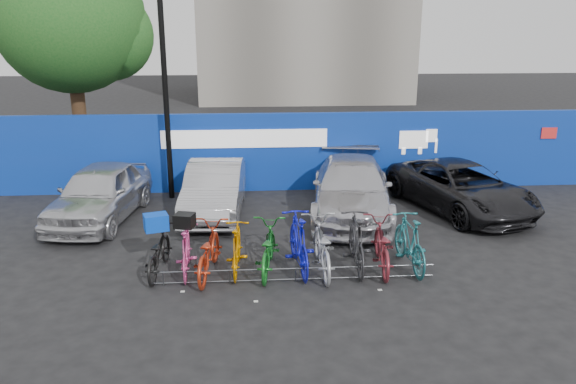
{
  "coord_description": "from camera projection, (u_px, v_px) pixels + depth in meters",
  "views": [
    {
      "loc": [
        -0.87,
        -10.81,
        4.89
      ],
      "look_at": [
        0.04,
        2.0,
        1.1
      ],
      "focal_mm": 35.0,
      "sensor_mm": 36.0,
      "label": 1
    }
  ],
  "objects": [
    {
      "name": "bike_9",
      "position": [
        410.0,
        242.0,
        11.7
      ],
      "size": [
        0.64,
        1.94,
        1.15
      ],
      "primitive_type": "imported",
      "rotation": [
        0.0,
        0.0,
        3.19
      ],
      "color": "#207178",
      "rests_on": "ground"
    },
    {
      "name": "car_2",
      "position": [
        352.0,
        188.0,
        15.02
      ],
      "size": [
        2.82,
        5.31,
        1.47
      ],
      "primitive_type": "imported",
      "rotation": [
        0.0,
        0.0,
        -0.16
      ],
      "color": "silver",
      "rests_on": "ground"
    },
    {
      "name": "car_1",
      "position": [
        215.0,
        189.0,
        15.12
      ],
      "size": [
        1.67,
        4.25,
        1.38
      ],
      "primitive_type": "imported",
      "rotation": [
        0.0,
        0.0,
        -0.05
      ],
      "color": "#A4A4A9",
      "rests_on": "ground"
    },
    {
      "name": "bike_4",
      "position": [
        267.0,
        248.0,
        11.53
      ],
      "size": [
        0.93,
        2.02,
        1.02
      ],
      "primitive_type": "imported",
      "rotation": [
        0.0,
        0.0,
        3.01
      ],
      "color": "#166C1F",
      "rests_on": "ground"
    },
    {
      "name": "bike_6",
      "position": [
        321.0,
        246.0,
        11.54
      ],
      "size": [
        0.75,
        2.09,
        1.09
      ],
      "primitive_type": "imported",
      "rotation": [
        0.0,
        0.0,
        3.15
      ],
      "color": "#9EA1A5",
      "rests_on": "ground"
    },
    {
      "name": "bike_rack",
      "position": [
        295.0,
        274.0,
        11.16
      ],
      "size": [
        5.6,
        0.03,
        0.3
      ],
      "color": "#595B60",
      "rests_on": "ground"
    },
    {
      "name": "ground",
      "position": [
        293.0,
        269.0,
        11.78
      ],
      "size": [
        100.0,
        100.0,
        0.0
      ],
      "primitive_type": "plane",
      "color": "black",
      "rests_on": "ground"
    },
    {
      "name": "bike_7",
      "position": [
        356.0,
        242.0,
        11.66
      ],
      "size": [
        0.64,
        2.0,
        1.19
      ],
      "primitive_type": "imported",
      "rotation": [
        0.0,
        0.0,
        3.1
      ],
      "color": "#2A2B2D",
      "rests_on": "ground"
    },
    {
      "name": "car_0",
      "position": [
        100.0,
        193.0,
        14.61
      ],
      "size": [
        2.32,
        4.52,
        1.47
      ],
      "primitive_type": "imported",
      "rotation": [
        0.0,
        0.0,
        -0.14
      ],
      "color": "silver",
      "rests_on": "ground"
    },
    {
      "name": "car_3",
      "position": [
        461.0,
        187.0,
        15.38
      ],
      "size": [
        3.5,
        5.22,
        1.33
      ],
      "primitive_type": "imported",
      "rotation": [
        0.0,
        0.0,
        0.3
      ],
      "color": "black",
      "rests_on": "ground"
    },
    {
      "name": "tree",
      "position": [
        77.0,
        21.0,
        19.51
      ],
      "size": [
        5.4,
        5.2,
        7.8
      ],
      "color": "#382314",
      "rests_on": "ground"
    },
    {
      "name": "cargo_crate",
      "position": [
        156.0,
        222.0,
        11.28
      ],
      "size": [
        0.55,
        0.48,
        0.33
      ],
      "primitive_type": "cube",
      "rotation": [
        0.0,
        0.0,
        0.31
      ],
      "color": "#073ECD",
      "rests_on": "bike_0"
    },
    {
      "name": "bike_5",
      "position": [
        299.0,
        242.0,
        11.6
      ],
      "size": [
        0.75,
        2.07,
        1.22
      ],
      "primitive_type": "imported",
      "rotation": [
        0.0,
        0.0,
        3.23
      ],
      "color": "#1116C2",
      "rests_on": "ground"
    },
    {
      "name": "bike_0",
      "position": [
        158.0,
        252.0,
        11.46
      ],
      "size": [
        0.76,
        1.85,
        0.95
      ],
      "primitive_type": "imported",
      "rotation": [
        0.0,
        0.0,
        3.07
      ],
      "color": "black",
      "rests_on": "ground"
    },
    {
      "name": "hoarding",
      "position": [
        278.0,
        152.0,
        17.18
      ],
      "size": [
        22.0,
        0.18,
        2.4
      ],
      "color": "#0B319B",
      "rests_on": "ground"
    },
    {
      "name": "cargo_topcase",
      "position": [
        185.0,
        220.0,
        11.28
      ],
      "size": [
        0.45,
        0.42,
        0.28
      ],
      "primitive_type": "cube",
      "rotation": [
        0.0,
        0.0,
        -0.24
      ],
      "color": "black",
      "rests_on": "bike_1"
    },
    {
      "name": "bike_3",
      "position": [
        237.0,
        249.0,
        11.52
      ],
      "size": [
        0.57,
        1.73,
        1.02
      ],
      "primitive_type": "imported",
      "rotation": [
        0.0,
        0.0,
        3.09
      ],
      "color": "#CB7900",
      "rests_on": "ground"
    },
    {
      "name": "bike_8",
      "position": [
        381.0,
        245.0,
        11.68
      ],
      "size": [
        0.89,
        2.04,
        1.04
      ],
      "primitive_type": "imported",
      "rotation": [
        0.0,
        0.0,
        3.04
      ],
      "color": "maroon",
      "rests_on": "ground"
    },
    {
      "name": "bike_2",
      "position": [
        208.0,
        251.0,
        11.37
      ],
      "size": [
        0.94,
        2.07,
        1.05
      ],
      "primitive_type": "imported",
      "rotation": [
        0.0,
        0.0,
        3.02
      ],
      "color": "#B12D13",
      "rests_on": "ground"
    },
    {
      "name": "lamppost",
      "position": [
        165.0,
        87.0,
        15.81
      ],
      "size": [
        0.25,
        0.5,
        6.11
      ],
      "color": "black",
      "rests_on": "ground"
    },
    {
      "name": "bike_1",
      "position": [
        186.0,
        250.0,
        11.46
      ],
      "size": [
        0.54,
        1.7,
        1.01
      ],
      "primitive_type": "imported",
      "rotation": [
        0.0,
        0.0,
        3.18
      ],
      "color": "#E44792",
      "rests_on": "ground"
    }
  ]
}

